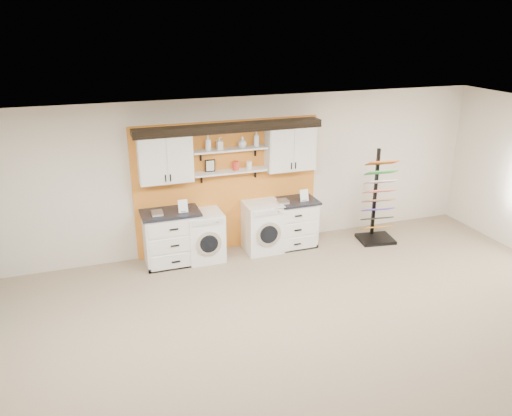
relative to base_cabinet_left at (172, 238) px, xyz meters
name	(u,v)px	position (x,y,z in m)	size (l,w,h in m)	color
floor	(321,379)	(1.13, -3.64, -0.49)	(10.00, 10.00, 0.00)	#8C745E
ceiling	(334,152)	(1.13, -3.64, 2.31)	(10.00, 10.00, 0.00)	white
wall_back	(227,175)	(1.13, 0.36, 0.91)	(10.00, 10.00, 0.00)	beige
accent_panel	(228,186)	(1.13, 0.32, 0.71)	(3.40, 0.07, 2.40)	orange
upper_cabinet_left	(165,158)	(0.00, 0.15, 1.39)	(0.90, 0.35, 0.84)	silver
upper_cabinet_right	(290,147)	(2.26, 0.15, 1.39)	(0.90, 0.35, 0.84)	silver
shelf_lower	(230,171)	(1.13, 0.16, 1.04)	(1.32, 0.28, 0.03)	silver
shelf_upper	(230,149)	(1.13, 0.16, 1.44)	(1.32, 0.28, 0.03)	silver
crown_molding	(229,127)	(1.13, 0.17, 1.84)	(3.30, 0.41, 0.13)	black
picture_frame	(210,166)	(0.78, 0.21, 1.17)	(0.18, 0.02, 0.22)	black
canister_red	(236,166)	(1.23, 0.16, 1.14)	(0.11, 0.11, 0.16)	red
canister_cream	(249,165)	(1.48, 0.16, 1.13)	(0.10, 0.10, 0.14)	silver
base_cabinet_left	(172,238)	(0.00, 0.00, 0.00)	(1.00, 0.66, 0.97)	silver
base_cabinet_right	(291,223)	(2.26, 0.00, -0.03)	(0.93, 0.66, 0.91)	silver
washer	(204,235)	(0.58, 0.00, -0.04)	(0.63, 0.71, 0.89)	white
dryer	(262,227)	(1.68, 0.00, -0.02)	(0.66, 0.71, 0.92)	white
sample_rack	(377,213)	(3.91, -0.32, 0.07)	(0.72, 0.63, 1.79)	black
soap_bottle_a	(208,143)	(0.75, 0.16, 1.59)	(0.10, 0.10, 0.27)	silver
soap_bottle_b	(220,143)	(0.95, 0.16, 1.56)	(0.10, 0.10, 0.21)	silver
soap_bottle_c	(242,142)	(1.36, 0.16, 1.56)	(0.15, 0.15, 0.19)	silver
soap_bottle_d	(256,139)	(1.62, 0.16, 1.60)	(0.11, 0.11, 0.28)	silver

